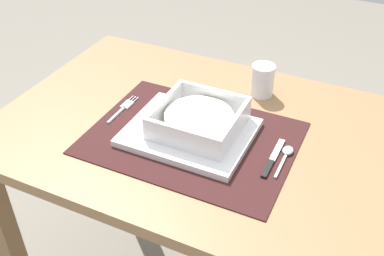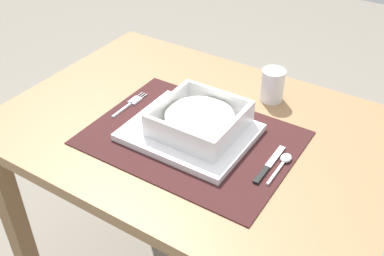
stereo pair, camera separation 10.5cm
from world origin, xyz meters
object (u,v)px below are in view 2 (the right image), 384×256
(fork, at_px, (132,103))
(spoon, at_px, (284,161))
(butter_knife, at_px, (268,166))
(dining_table, at_px, (197,160))
(drinking_glass, at_px, (272,87))
(porridge_bowl, at_px, (200,121))

(fork, distance_m, spoon, 0.42)
(butter_knife, bearing_deg, dining_table, 170.21)
(dining_table, height_order, drinking_glass, drinking_glass)
(porridge_bowl, relative_size, butter_knife, 1.34)
(spoon, distance_m, butter_knife, 0.04)
(dining_table, relative_size, fork, 7.29)
(dining_table, bearing_deg, drinking_glass, 63.82)
(dining_table, height_order, fork, fork)
(porridge_bowl, bearing_deg, spoon, 2.54)
(spoon, bearing_deg, butter_knife, -125.40)
(spoon, bearing_deg, fork, 178.30)
(porridge_bowl, height_order, fork, porridge_bowl)
(drinking_glass, bearing_deg, dining_table, -116.18)
(fork, bearing_deg, butter_knife, -2.18)
(drinking_glass, bearing_deg, spoon, -59.29)
(porridge_bowl, bearing_deg, dining_table, 128.94)
(butter_knife, bearing_deg, spoon, 59.56)
(dining_table, xyz_separation_m, spoon, (0.23, -0.02, 0.12))
(fork, bearing_deg, drinking_glass, 40.03)
(porridge_bowl, relative_size, drinking_glass, 2.20)
(dining_table, distance_m, porridge_bowl, 0.15)
(drinking_glass, bearing_deg, fork, -143.46)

